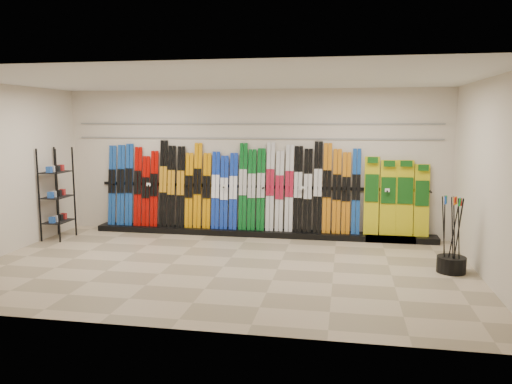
# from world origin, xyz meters

# --- Properties ---
(floor) EXTENTS (8.00, 8.00, 0.00)m
(floor) POSITION_xyz_m (0.00, 0.00, 0.00)
(floor) COLOR gray
(floor) RESTS_ON ground
(back_wall) EXTENTS (8.00, 0.00, 8.00)m
(back_wall) POSITION_xyz_m (0.00, 2.50, 1.50)
(back_wall) COLOR beige
(back_wall) RESTS_ON floor
(right_wall) EXTENTS (0.00, 5.00, 5.00)m
(right_wall) POSITION_xyz_m (4.00, 0.00, 1.50)
(right_wall) COLOR beige
(right_wall) RESTS_ON floor
(ceiling) EXTENTS (8.00, 8.00, 0.00)m
(ceiling) POSITION_xyz_m (0.00, 0.00, 3.00)
(ceiling) COLOR silver
(ceiling) RESTS_ON back_wall
(ski_rack_base) EXTENTS (8.00, 0.40, 0.12)m
(ski_rack_base) POSITION_xyz_m (0.22, 2.28, 0.06)
(ski_rack_base) COLOR black
(ski_rack_base) RESTS_ON floor
(skis) EXTENTS (5.38, 0.25, 1.83)m
(skis) POSITION_xyz_m (-0.44, 2.34, 0.96)
(skis) COLOR #154497
(skis) RESTS_ON ski_rack_base
(snowboards) EXTENTS (1.25, 0.24, 1.54)m
(snowboards) POSITION_xyz_m (2.92, 2.35, 0.86)
(snowboards) COLOR gold
(snowboards) RESTS_ON ski_rack_base
(accessory_rack) EXTENTS (0.40, 0.60, 1.83)m
(accessory_rack) POSITION_xyz_m (-3.75, 1.33, 0.92)
(accessory_rack) COLOR black
(accessory_rack) RESTS_ON floor
(pole_bin) EXTENTS (0.45, 0.45, 0.25)m
(pole_bin) POSITION_xyz_m (3.60, 0.33, 0.12)
(pole_bin) COLOR black
(pole_bin) RESTS_ON floor
(ski_poles) EXTENTS (0.30, 0.31, 1.18)m
(ski_poles) POSITION_xyz_m (3.59, 0.31, 0.61)
(ski_poles) COLOR black
(ski_poles) RESTS_ON pole_bin
(slatwall_rail_0) EXTENTS (7.60, 0.02, 0.03)m
(slatwall_rail_0) POSITION_xyz_m (0.00, 2.48, 2.00)
(slatwall_rail_0) COLOR gray
(slatwall_rail_0) RESTS_ON back_wall
(slatwall_rail_1) EXTENTS (7.60, 0.02, 0.03)m
(slatwall_rail_1) POSITION_xyz_m (0.00, 2.48, 2.30)
(slatwall_rail_1) COLOR gray
(slatwall_rail_1) RESTS_ON back_wall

